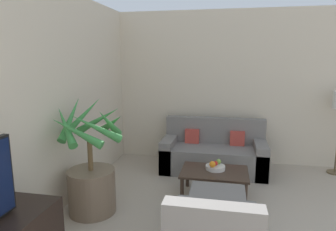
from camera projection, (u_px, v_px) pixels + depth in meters
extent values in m
cube|color=beige|center=(301.00, 89.00, 5.11)|extent=(8.04, 0.06, 2.70)
cube|color=beige|center=(12.00, 113.00, 2.86)|extent=(0.06, 7.52, 2.70)
cylinder|color=brown|center=(92.00, 191.00, 3.65)|extent=(0.57, 0.57, 0.54)
cylinder|color=brown|center=(90.00, 154.00, 3.56)|extent=(0.06, 0.06, 0.41)
cone|color=#38843D|center=(109.00, 123.00, 3.44)|extent=(0.10, 0.57, 0.44)
cone|color=#38843D|center=(111.00, 123.00, 3.66)|extent=(0.50, 0.50, 0.36)
cone|color=#38843D|center=(99.00, 120.00, 3.76)|extent=(0.60, 0.10, 0.40)
cone|color=#38843D|center=(82.00, 117.00, 3.68)|extent=(0.45, 0.45, 0.49)
cone|color=#38843D|center=(71.00, 119.00, 3.53)|extent=(0.10, 0.52, 0.51)
cone|color=#38843D|center=(66.00, 126.00, 3.35)|extent=(0.48, 0.48, 0.43)
cone|color=#38843D|center=(77.00, 132.00, 3.23)|extent=(0.61, 0.10, 0.36)
cone|color=#38843D|center=(97.00, 128.00, 3.28)|extent=(0.49, 0.49, 0.42)
cube|color=slate|center=(213.00, 159.00, 5.00)|extent=(1.70, 0.77, 0.42)
cube|color=slate|center=(215.00, 130.00, 5.22)|extent=(1.70, 0.16, 0.44)
cube|color=slate|center=(169.00, 153.00, 5.13)|extent=(0.20, 0.77, 0.54)
cube|color=slate|center=(260.00, 159.00, 4.84)|extent=(0.20, 0.77, 0.54)
cube|color=#B23D33|center=(192.00, 136.00, 5.19)|extent=(0.24, 0.12, 0.24)
cube|color=#B23D33|center=(237.00, 138.00, 5.04)|extent=(0.24, 0.12, 0.24)
cylinder|color=brown|center=(334.00, 172.00, 4.95)|extent=(0.24, 0.24, 0.03)
cylinder|color=#38281E|center=(182.00, 190.00, 3.90)|extent=(0.05, 0.05, 0.34)
cylinder|color=#38281E|center=(245.00, 196.00, 3.75)|extent=(0.05, 0.05, 0.34)
cylinder|color=#38281E|center=(187.00, 175.00, 4.41)|extent=(0.05, 0.05, 0.34)
cylinder|color=#38281E|center=(244.00, 180.00, 4.25)|extent=(0.05, 0.05, 0.34)
cube|color=#38281E|center=(214.00, 172.00, 4.04)|extent=(0.89, 0.61, 0.03)
cylinder|color=beige|center=(215.00, 167.00, 4.09)|extent=(0.27, 0.27, 0.06)
sphere|color=red|center=(215.00, 163.00, 4.08)|extent=(0.06, 0.06, 0.06)
sphere|color=olive|center=(219.00, 162.00, 4.14)|extent=(0.07, 0.07, 0.07)
sphere|color=orange|center=(212.00, 164.00, 4.01)|extent=(0.08, 0.08, 0.08)
cube|color=slate|center=(213.00, 229.00, 2.25)|extent=(0.76, 0.16, 0.39)
cube|color=slate|center=(217.00, 208.00, 3.37)|extent=(0.61, 0.51, 0.40)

